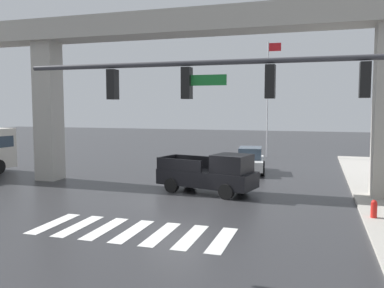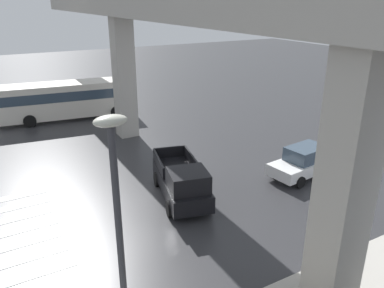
# 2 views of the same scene
# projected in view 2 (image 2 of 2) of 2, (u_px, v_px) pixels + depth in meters

# --- Properties ---
(ground_plane) EXTENTS (120.00, 120.00, 0.00)m
(ground_plane) POSITION_uv_depth(u_px,v_px,m) (132.00, 201.00, 18.84)
(ground_plane) COLOR #2D2D30
(crosswalk_stripes) EXTENTS (7.15, 2.80, 0.01)m
(crosswalk_stripes) POSITION_uv_depth(u_px,v_px,m) (25.00, 229.00, 16.60)
(crosswalk_stripes) COLOR silver
(crosswalk_stripes) RESTS_ON ground
(elevated_overpass) EXTENTS (56.15, 2.04, 9.52)m
(elevated_overpass) POSITION_uv_depth(u_px,v_px,m) (189.00, 28.00, 17.41)
(elevated_overpass) COLOR #ADA89E
(elevated_overpass) RESTS_ON ground
(pickup_truck) EXTENTS (5.40, 3.04, 2.08)m
(pickup_truck) POSITION_uv_depth(u_px,v_px,m) (182.00, 182.00, 18.61)
(pickup_truck) COLOR black
(pickup_truck) RESTS_ON ground
(city_bus) EXTENTS (3.78, 11.02, 2.99)m
(city_bus) POSITION_uv_depth(u_px,v_px,m) (67.00, 98.00, 31.23)
(city_bus) COLOR beige
(city_bus) RESTS_ON ground
(sedan_white) EXTENTS (2.34, 4.48, 1.72)m
(sedan_white) POSITION_uv_depth(u_px,v_px,m) (305.00, 161.00, 21.31)
(sedan_white) COLOR silver
(sedan_white) RESTS_ON ground
(street_lamp_near_corner) EXTENTS (0.44, 0.70, 7.24)m
(street_lamp_near_corner) POSITION_uv_depth(u_px,v_px,m) (119.00, 231.00, 8.46)
(street_lamp_near_corner) COLOR #38383D
(street_lamp_near_corner) RESTS_ON ground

